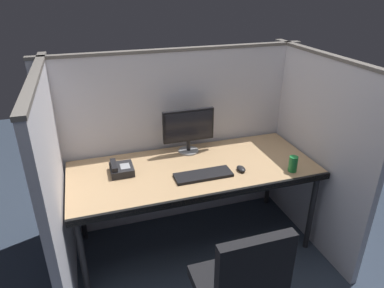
% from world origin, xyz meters
% --- Properties ---
extents(ground_plane, '(8.00, 8.00, 0.00)m').
position_xyz_m(ground_plane, '(0.00, 0.00, 0.00)').
color(ground_plane, '#2D3847').
extents(cubicle_partition_rear, '(2.21, 0.06, 1.57)m').
position_xyz_m(cubicle_partition_rear, '(0.00, 0.74, 0.79)').
color(cubicle_partition_rear, silver).
rests_on(cubicle_partition_rear, ground).
extents(cubicle_partition_left, '(0.06, 1.41, 1.57)m').
position_xyz_m(cubicle_partition_left, '(-0.99, 0.20, 0.79)').
color(cubicle_partition_left, silver).
rests_on(cubicle_partition_left, ground).
extents(cubicle_partition_right, '(0.06, 1.41, 1.57)m').
position_xyz_m(cubicle_partition_right, '(0.99, 0.20, 0.79)').
color(cubicle_partition_right, silver).
rests_on(cubicle_partition_right, ground).
extents(desk, '(1.90, 0.80, 0.74)m').
position_xyz_m(desk, '(0.00, 0.29, 0.69)').
color(desk, tan).
rests_on(desk, ground).
extents(monitor_center, '(0.43, 0.17, 0.37)m').
position_xyz_m(monitor_center, '(0.04, 0.58, 0.96)').
color(monitor_center, gray).
rests_on(monitor_center, desk).
extents(keyboard_main, '(0.43, 0.15, 0.02)m').
position_xyz_m(keyboard_main, '(0.03, 0.15, 0.75)').
color(keyboard_main, black).
rests_on(keyboard_main, desk).
extents(computer_mouse, '(0.06, 0.10, 0.04)m').
position_xyz_m(computer_mouse, '(0.33, 0.14, 0.76)').
color(computer_mouse, black).
rests_on(computer_mouse, desk).
extents(desk_phone, '(0.17, 0.19, 0.09)m').
position_xyz_m(desk_phone, '(-0.55, 0.39, 0.77)').
color(desk_phone, black).
rests_on(desk_phone, desk).
extents(soda_can, '(0.07, 0.07, 0.12)m').
position_xyz_m(soda_can, '(0.70, 0.02, 0.80)').
color(soda_can, '#197233').
rests_on(soda_can, desk).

